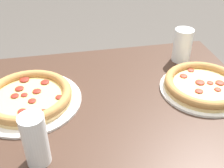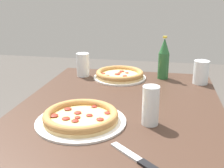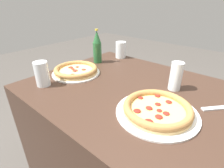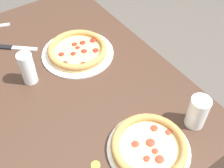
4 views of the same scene
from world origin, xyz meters
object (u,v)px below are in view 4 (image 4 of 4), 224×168
object	(u,v)px
glass_red_wine	(197,113)
glass_iced_tea	(28,69)
knife	(14,48)
pizza_salami	(78,51)
pizza_veggie	(149,147)

from	to	relation	value
glass_red_wine	glass_iced_tea	bearing A→B (deg)	37.00
knife	pizza_salami	bearing A→B (deg)	-131.81
pizza_salami	knife	xyz separation A→B (m)	(0.21, 0.23, -0.02)
pizza_salami	pizza_veggie	world-z (taller)	same
pizza_veggie	knife	bearing A→B (deg)	13.10
pizza_salami	glass_iced_tea	bearing A→B (deg)	97.93
pizza_salami	glass_red_wine	bearing A→B (deg)	-164.30
pizza_veggie	glass_red_wine	xyz separation A→B (m)	(-0.01, -0.21, 0.04)
pizza_veggie	pizza_salami	bearing A→B (deg)	-4.83
pizza_salami	glass_red_wine	world-z (taller)	glass_red_wine
pizza_veggie	glass_iced_tea	size ratio (longest dim) A/B	2.01
glass_iced_tea	knife	bearing A→B (deg)	-4.52
glass_red_wine	knife	world-z (taller)	glass_red_wine
glass_iced_tea	knife	world-z (taller)	glass_iced_tea
pizza_veggie	glass_red_wine	world-z (taller)	glass_red_wine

